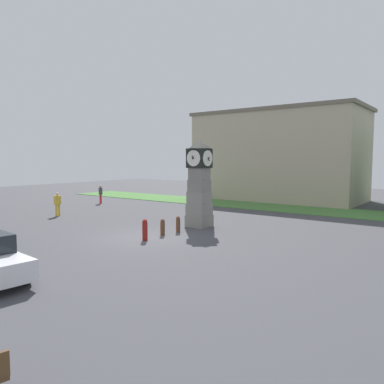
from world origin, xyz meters
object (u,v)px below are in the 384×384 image
object	(u,v)px
bollard_end_row	(145,230)
bollard_mid_row	(178,224)
pedestrian_crossing_lot	(101,193)
clock_tower	(199,185)
bollard_near_tower	(193,217)
pedestrian_near_bench	(57,203)
bollard_far_row	(163,227)

from	to	relation	value
bollard_end_row	bollard_mid_row	bearing A→B (deg)	89.33
bollard_mid_row	pedestrian_crossing_lot	distance (m)	14.53
clock_tower	bollard_end_row	size ratio (longest dim) A/B	4.73
bollard_mid_row	pedestrian_crossing_lot	size ratio (longest dim) A/B	0.54
clock_tower	bollard_mid_row	bearing A→B (deg)	-88.40
clock_tower	bollard_near_tower	distance (m)	1.86
clock_tower	pedestrian_crossing_lot	size ratio (longest dim) A/B	3.04
clock_tower	bollard_near_tower	bearing A→B (deg)	-114.61
clock_tower	pedestrian_near_bench	xyz separation A→B (m)	(-9.92, -2.38, -1.47)
clock_tower	bollard_far_row	distance (m)	3.62
bollard_near_tower	bollard_far_row	size ratio (longest dim) A/B	1.31
clock_tower	bollard_far_row	bearing A→B (deg)	-91.71
clock_tower	pedestrian_crossing_lot	xyz separation A→B (m)	(-13.17, 4.00, -1.47)
bollard_far_row	pedestrian_near_bench	distance (m)	9.86
bollard_far_row	bollard_end_row	size ratio (longest dim) A/B	0.82
bollard_near_tower	pedestrian_crossing_lot	bearing A→B (deg)	161.33
bollard_end_row	pedestrian_near_bench	world-z (taller)	pedestrian_near_bench
bollard_far_row	bollard_end_row	distance (m)	1.41
bollard_mid_row	bollard_far_row	distance (m)	1.07
clock_tower	bollard_mid_row	world-z (taller)	clock_tower
bollard_mid_row	pedestrian_near_bench	size ratio (longest dim) A/B	0.54
bollard_far_row	pedestrian_crossing_lot	distance (m)	14.87
bollard_far_row	pedestrian_near_bench	size ratio (longest dim) A/B	0.53
bollard_far_row	pedestrian_crossing_lot	xyz separation A→B (m)	(-13.08, 7.05, 0.48)
bollard_end_row	pedestrian_crossing_lot	xyz separation A→B (m)	(-13.20, 8.45, 0.38)
bollard_mid_row	bollard_far_row	bearing A→B (deg)	-97.88
bollard_far_row	bollard_end_row	world-z (taller)	bollard_end_row
bollard_mid_row	bollard_far_row	xyz separation A→B (m)	(-0.15, -1.06, -0.01)
pedestrian_crossing_lot	bollard_end_row	bearing A→B (deg)	-32.64
bollard_end_row	pedestrian_near_bench	xyz separation A→B (m)	(-9.95, 2.07, 0.38)
bollard_end_row	bollard_near_tower	bearing A→B (deg)	92.90
bollard_end_row	bollard_far_row	bearing A→B (deg)	94.83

